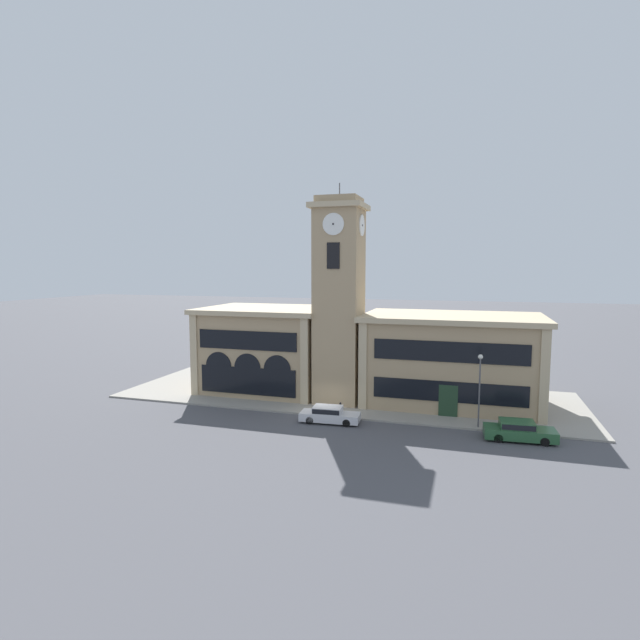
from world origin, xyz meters
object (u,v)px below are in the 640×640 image
at_px(parked_car_near, 329,414).
at_px(parked_car_mid, 519,430).
at_px(street_lamp, 480,379).
at_px(bollard, 340,409).

distance_m(parked_car_near, parked_car_mid, 13.92).
distance_m(parked_car_mid, street_lamp, 4.48).
bearing_deg(street_lamp, parked_car_near, -170.87).
distance_m(parked_car_near, bollard, 1.78).
relative_size(parked_car_near, street_lamp, 0.86).
xyz_separation_m(parked_car_near, parked_car_mid, (13.92, 0.00, 0.06)).
height_order(parked_car_near, bollard, parked_car_near).
distance_m(street_lamp, bollard, 11.21).
bearing_deg(bollard, street_lamp, 0.43).
xyz_separation_m(street_lamp, bollard, (-10.76, -0.08, -3.15)).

